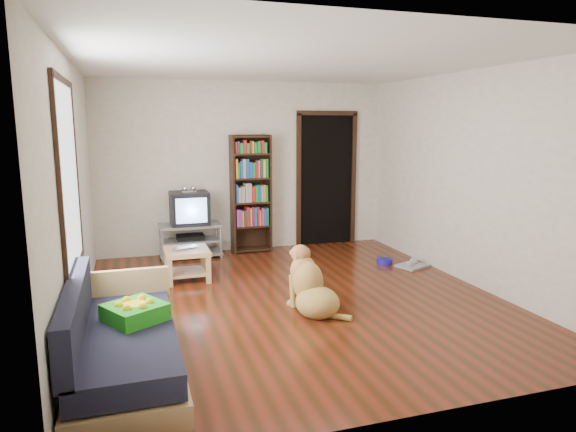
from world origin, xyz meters
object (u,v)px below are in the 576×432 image
object	(u,v)px
sofa	(120,349)
grey_rag	(412,266)
laptop	(187,249)
dog	(311,288)
dog_bowl	(385,261)
tv_stand	(191,239)
green_cushion	(135,312)
coffee_table	(187,258)
bookshelf	(251,187)
crt_tv	(189,208)

from	to	relation	value
sofa	grey_rag	bearing A→B (deg)	29.21
laptop	grey_rag	world-z (taller)	laptop
grey_rag	dog	distance (m)	2.30
laptop	dog_bowl	world-z (taller)	laptop
laptop	dog	size ratio (longest dim) A/B	0.41
tv_stand	laptop	bearing A→B (deg)	-98.91
green_cushion	coffee_table	distance (m)	2.45
green_cushion	grey_rag	bearing A→B (deg)	-2.15
green_cushion	tv_stand	world-z (taller)	green_cushion
bookshelf	dog_bowl	bearing A→B (deg)	-39.15
tv_stand	crt_tv	bearing A→B (deg)	90.00
green_cushion	dog	size ratio (longest dim) A/B	0.51
laptop	sofa	world-z (taller)	sofa
laptop	grey_rag	distance (m)	3.10
sofa	dog	xyz separation A→B (m)	(1.90, 0.95, 0.00)
tv_stand	sofa	bearing A→B (deg)	-105.02
crt_tv	coffee_table	xyz separation A→B (m)	(-0.18, -1.16, -0.46)
dog_bowl	sofa	distance (m)	4.29
green_cushion	dog_bowl	bearing A→B (deg)	2.92
green_cushion	grey_rag	distance (m)	4.26
dog	sofa	bearing A→B (deg)	-153.46
crt_tv	tv_stand	bearing A→B (deg)	-90.00
crt_tv	laptop	bearing A→B (deg)	-98.75
crt_tv	coffee_table	bearing A→B (deg)	-98.97
sofa	coffee_table	xyz separation A→B (m)	(0.79, 2.49, 0.02)
bookshelf	coffee_table	world-z (taller)	bookshelf
laptop	tv_stand	distance (m)	1.19
grey_rag	coffee_table	world-z (taller)	coffee_table
tv_stand	coffee_table	world-z (taller)	tv_stand
bookshelf	grey_rag	bearing A→B (deg)	-39.25
dog_bowl	sofa	bearing A→B (deg)	-145.91
grey_rag	dog	xyz separation A→B (m)	(-1.95, -1.20, 0.25)
grey_rag	bookshelf	distance (m)	2.67
bookshelf	laptop	bearing A→B (deg)	-131.95
sofa	dog	bearing A→B (deg)	26.54
green_cushion	laptop	xyz separation A→B (m)	(0.67, 2.32, -0.07)
sofa	laptop	bearing A→B (deg)	72.20
bookshelf	coffee_table	bearing A→B (deg)	-132.64
grey_rag	sofa	distance (m)	4.42
crt_tv	dog_bowl	bearing A→B (deg)	-25.91
laptop	sofa	size ratio (longest dim) A/B	0.18
crt_tv	dog	size ratio (longest dim) A/B	0.73
green_cushion	dog	bearing A→B (deg)	-6.14
bookshelf	dog	distance (m)	2.87
crt_tv	bookshelf	distance (m)	0.99
laptop	dog_bowl	distance (m)	2.78
dog_bowl	dog	size ratio (longest dim) A/B	0.28
dog_bowl	coffee_table	bearing A→B (deg)	178.08
tv_stand	coffee_table	distance (m)	1.15
coffee_table	laptop	bearing A→B (deg)	-90.00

